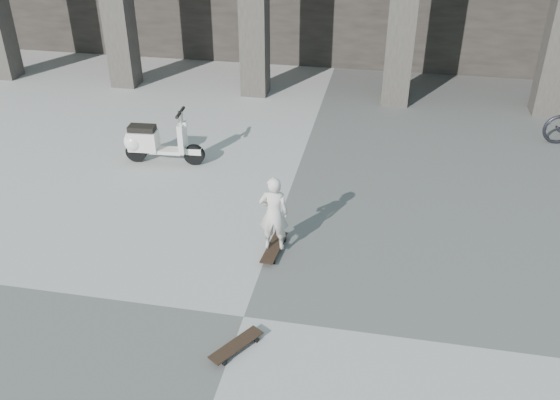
% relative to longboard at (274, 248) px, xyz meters
% --- Properties ---
extents(ground, '(90.00, 90.00, 0.00)m').
position_rel_longboard_xyz_m(ground, '(-0.10, -1.57, -0.07)').
color(ground, '#4B4C49').
rests_on(ground, ground).
extents(longboard, '(0.28, 0.90, 0.09)m').
position_rel_longboard_xyz_m(longboard, '(0.00, 0.00, 0.00)').
color(longboard, black).
rests_on(longboard, ground).
extents(skateboard_spare, '(0.59, 0.76, 0.09)m').
position_rel_longboard_xyz_m(skateboard_spare, '(-0.04, -2.19, 0.00)').
color(skateboard_spare, black).
rests_on(skateboard_spare, ground).
extents(child, '(0.48, 0.34, 1.23)m').
position_rel_longboard_xyz_m(child, '(0.00, 0.00, 0.63)').
color(child, beige).
rests_on(child, longboard).
extents(scooter, '(1.62, 0.56, 1.13)m').
position_rel_longboard_xyz_m(scooter, '(-3.04, 2.62, 0.38)').
color(scooter, black).
rests_on(scooter, ground).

